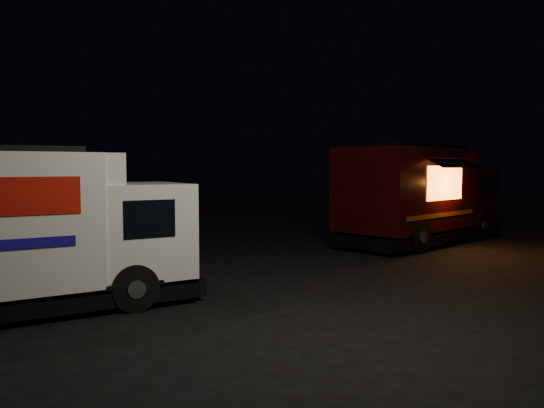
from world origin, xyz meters
The scene contains 3 objects.
ground centered at (0.00, 0.00, 0.00)m, with size 80.00×80.00×0.00m, color black.
white_truck centered at (-5.05, 0.78, 1.39)m, with size 6.12×2.09×2.77m, color silver, non-canonical shape.
red_truck centered at (7.18, 2.80, 1.56)m, with size 6.72×2.47×3.13m, color black, non-canonical shape.
Camera 1 is at (-6.22, -8.88, 2.44)m, focal length 35.00 mm.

